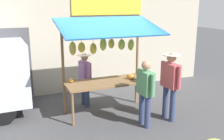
{
  "coord_description": "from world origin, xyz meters",
  "views": [
    {
      "loc": [
        2.4,
        6.14,
        2.85
      ],
      "look_at": [
        0.0,
        0.3,
        1.25
      ],
      "focal_mm": 42.56,
      "sensor_mm": 36.0,
      "label": 1
    }
  ],
  "objects_px": {
    "shopper_in_striped_shirt": "(145,89)",
    "shopper_with_ponytail": "(170,81)",
    "market_stall": "(107,55)",
    "vendor_with_sunhat": "(85,76)"
  },
  "relations": [
    {
      "from": "market_stall",
      "to": "shopper_in_striped_shirt",
      "type": "xyz_separation_m",
      "value": [
        -0.53,
        1.09,
        -0.66
      ]
    },
    {
      "from": "vendor_with_sunhat",
      "to": "shopper_with_ponytail",
      "type": "relative_size",
      "value": 0.89
    },
    {
      "from": "vendor_with_sunhat",
      "to": "shopper_in_striped_shirt",
      "type": "distance_m",
      "value": 2.0
    },
    {
      "from": "shopper_in_striped_shirt",
      "to": "market_stall",
      "type": "bearing_deg",
      "value": 24.1
    },
    {
      "from": "market_stall",
      "to": "shopper_with_ponytail",
      "type": "distance_m",
      "value": 1.71
    },
    {
      "from": "market_stall",
      "to": "vendor_with_sunhat",
      "type": "relative_size",
      "value": 1.66
    },
    {
      "from": "shopper_in_striped_shirt",
      "to": "shopper_with_ponytail",
      "type": "bearing_deg",
      "value": -84.55
    },
    {
      "from": "market_stall",
      "to": "shopper_in_striped_shirt",
      "type": "height_order",
      "value": "market_stall"
    },
    {
      "from": "vendor_with_sunhat",
      "to": "market_stall",
      "type": "bearing_deg",
      "value": 25.85
    },
    {
      "from": "shopper_in_striped_shirt",
      "to": "shopper_with_ponytail",
      "type": "relative_size",
      "value": 0.93
    }
  ]
}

